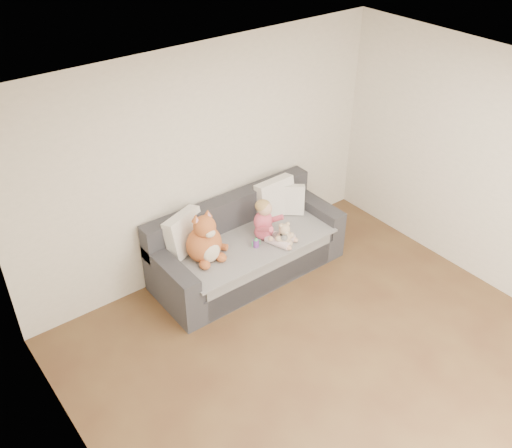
{
  "coord_description": "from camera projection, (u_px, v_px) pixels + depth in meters",
  "views": [
    {
      "loc": [
        -2.89,
        -2.17,
        4.19
      ],
      "look_at": [
        0.21,
        1.87,
        0.75
      ],
      "focal_mm": 40.0,
      "sensor_mm": 36.0,
      "label": 1
    }
  ],
  "objects": [
    {
      "name": "teddy_bear",
      "position": [
        284.0,
        236.0,
        6.25
      ],
      "size": [
        0.22,
        0.17,
        0.28
      ],
      "rotation": [
        0.0,
        0.0,
        -0.24
      ],
      "color": "tan",
      "rests_on": "sofa"
    },
    {
      "name": "cushion_right_back",
      "position": [
        275.0,
        198.0,
        6.7
      ],
      "size": [
        0.5,
        0.24,
        0.46
      ],
      "rotation": [
        0.0,
        0.0,
        0.03
      ],
      "color": "silver",
      "rests_on": "sofa"
    },
    {
      "name": "room_shell",
      "position": [
        341.0,
        255.0,
        4.78
      ],
      "size": [
        5.0,
        5.0,
        5.0
      ],
      "color": "brown",
      "rests_on": "ground"
    },
    {
      "name": "plush_cow",
      "position": [
        280.0,
        238.0,
        6.29
      ],
      "size": [
        0.14,
        0.22,
        0.17
      ],
      "rotation": [
        0.0,
        0.0,
        -0.0
      ],
      "color": "white",
      "rests_on": "sofa"
    },
    {
      "name": "sippy_cup",
      "position": [
        256.0,
        242.0,
        6.23
      ],
      "size": [
        0.11,
        0.07,
        0.12
      ],
      "rotation": [
        0.0,
        0.0,
        -0.14
      ],
      "color": "purple",
      "rests_on": "sofa"
    },
    {
      "name": "plush_cat",
      "position": [
        205.0,
        242.0,
        5.97
      ],
      "size": [
        0.48,
        0.41,
        0.6
      ],
      "rotation": [
        0.0,
        0.0,
        0.01
      ],
      "color": "#A34824",
      "rests_on": "sofa"
    },
    {
      "name": "sofa",
      "position": [
        246.0,
        249.0,
        6.52
      ],
      "size": [
        2.2,
        0.94,
        0.85
      ],
      "color": "#2D2D33",
      "rests_on": "ground"
    },
    {
      "name": "cushion_left",
      "position": [
        184.0,
        233.0,
        6.11
      ],
      "size": [
        0.52,
        0.36,
        0.45
      ],
      "rotation": [
        0.0,
        0.0,
        0.34
      ],
      "color": "silver",
      "rests_on": "sofa"
    },
    {
      "name": "toddler",
      "position": [
        267.0,
        223.0,
        6.29
      ],
      "size": [
        0.37,
        0.5,
        0.49
      ],
      "rotation": [
        0.0,
        0.0,
        0.43
      ],
      "color": "#D84C50",
      "rests_on": "sofa"
    },
    {
      "name": "cushion_right_front",
      "position": [
        288.0,
        199.0,
        6.75
      ],
      "size": [
        0.41,
        0.39,
        0.37
      ],
      "rotation": [
        0.0,
        0.0,
        -0.7
      ],
      "color": "silver",
      "rests_on": "sofa"
    }
  ]
}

